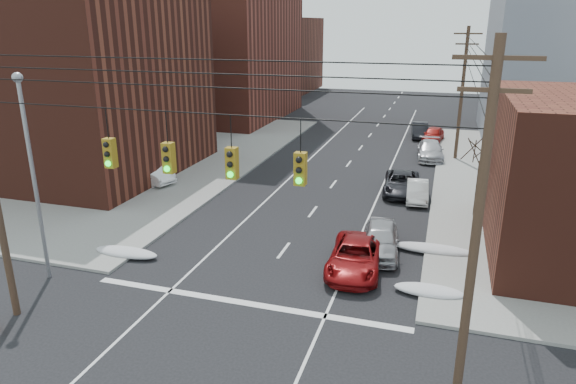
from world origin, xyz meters
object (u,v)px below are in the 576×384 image
Objects in this scene: parked_car_b at (417,191)px; parked_car_d at (430,150)px; lot_car_c at (93,172)px; lot_car_a at (148,173)px; lot_car_b at (175,145)px; parked_car_e at (433,135)px; parked_car_c at (402,183)px; parked_car_f at (420,130)px; red_pickup at (355,256)px; parked_car_a at (380,239)px; lot_car_d at (158,146)px.

parked_car_d reaches higher than parked_car_b.
lot_car_c is at bearing -153.13° from parked_car_d.
lot_car_a reaches higher than lot_car_c.
parked_car_e is at bearing -52.32° from lot_car_b.
parked_car_d is 7.04m from parked_car_e.
parked_car_c is at bearing -103.02° from parked_car_d.
parked_car_c is 1.14× the size of parked_car_f.
parked_car_e is (2.48, 29.81, 0.00)m from red_pickup.
parked_car_a reaches higher than parked_car_d.
red_pickup is 26.03m from lot_car_b.
lot_car_c is at bearing 178.02° from lot_car_b.
lot_car_a is at bearing -91.46° from lot_car_c.
parked_car_b is 0.85× the size of lot_car_d.
lot_car_c is (-23.04, -2.95, 0.16)m from parked_car_b.
parked_car_c is 1.12× the size of lot_car_d.
lot_car_b is 1.24× the size of lot_car_c.
parked_car_d is at bearing 79.90° from parked_car_a.
parked_car_a is 9.10m from parked_car_b.
parked_car_d is at bearing 80.89° from red_pickup.
parked_car_c reaches higher than parked_car_b.
red_pickup is 1.22× the size of parked_car_e.
lot_car_d is (-21.36, 4.01, 0.22)m from parked_car_c.
red_pickup is 1.14× the size of parked_car_f.
red_pickup is at bearing -104.04° from lot_car_d.
parked_car_b is at bearing -78.08° from lot_car_d.
parked_car_e is (1.60, 27.55, -0.07)m from parked_car_a.
lot_car_b is (-20.12, 15.27, 0.13)m from parked_car_a.
lot_car_d reaches higher than parked_car_b.
parked_car_c is at bearing 83.66° from parked_car_a.
lot_car_a is 0.99× the size of lot_car_c.
parked_car_d is 1.24× the size of parked_car_e.
parked_car_f is (-1.42, 1.74, 0.02)m from parked_car_e.
lot_car_a is 4.18m from lot_car_c.
parked_car_e is at bearing 81.50° from parked_car_c.
lot_car_b reaches higher than parked_car_c.
lot_car_d reaches higher than red_pickup.
lot_car_a is at bearing -155.54° from lot_car_b.
lot_car_c is at bearing -176.72° from parked_car_b.
lot_car_b is 1.21× the size of lot_car_d.
parked_car_a is at bearing -101.98° from parked_car_b.
lot_car_a is at bearing 148.45° from red_pickup.
parked_car_a is 0.88× the size of parked_car_d.
red_pickup is 26.19m from lot_car_d.
red_pickup is 1.01× the size of parked_car_c.
red_pickup is at bearing -125.12° from lot_car_c.
parked_car_b is 0.75× the size of parked_car_d.
parked_car_e reaches higher than red_pickup.
parked_car_d is 8.89m from parked_car_f.
parked_car_b is at bearing -50.32° from parked_car_c.
red_pickup is 1.33× the size of parked_car_b.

